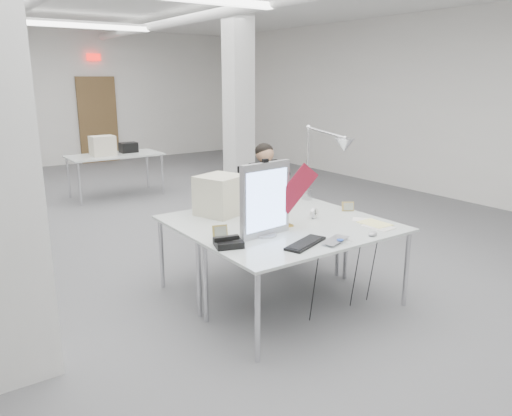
{
  "coord_description": "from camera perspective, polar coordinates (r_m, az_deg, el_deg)",
  "views": [
    {
      "loc": [
        -2.76,
        -5.62,
        2.08
      ],
      "look_at": [
        -0.23,
        -2.0,
        0.92
      ],
      "focal_mm": 35.0,
      "sensor_mm": 36.0,
      "label": 1
    }
  ],
  "objects": [
    {
      "name": "room_shell",
      "position": [
        6.41,
        -9.14,
        11.11
      ],
      "size": [
        10.04,
        14.04,
        3.24
      ],
      "color": "#57585A",
      "rests_on": "ground"
    },
    {
      "name": "desk_main",
      "position": [
        4.38,
        6.27,
        -3.13
      ],
      "size": [
        1.8,
        0.9,
        0.02
      ],
      "primitive_type": "cube",
      "color": "silver",
      "rests_on": "room_shell"
    },
    {
      "name": "desk_second",
      "position": [
        5.06,
        -0.42,
        -0.58
      ],
      "size": [
        1.8,
        0.9,
        0.02
      ],
      "primitive_type": "cube",
      "color": "silver",
      "rests_on": "room_shell"
    },
    {
      "name": "bg_desk_a",
      "position": [
        9.22,
        -15.86,
        5.83
      ],
      "size": [
        1.6,
        0.8,
        0.02
      ],
      "primitive_type": "cube",
      "color": "silver",
      "rests_on": "room_shell"
    },
    {
      "name": "office_chair",
      "position": [
        5.98,
        0.71,
        0.27
      ],
      "size": [
        0.66,
        0.66,
        1.17
      ],
      "primitive_type": null,
      "rotation": [
        0.0,
        0.0,
        0.17
      ],
      "color": "black",
      "rests_on": "room_shell"
    },
    {
      "name": "seated_person",
      "position": [
        5.87,
        1.0,
        3.15
      ],
      "size": [
        0.6,
        0.71,
        0.94
      ],
      "primitive_type": null,
      "rotation": [
        0.0,
        0.0,
        0.17
      ],
      "color": "black",
      "rests_on": "office_chair"
    },
    {
      "name": "monitor",
      "position": [
        4.22,
        1.05,
        0.97
      ],
      "size": [
        0.52,
        0.1,
        0.64
      ],
      "primitive_type": "cube",
      "rotation": [
        0.0,
        0.0,
        0.1
      ],
      "color": "#A4A4A8",
      "rests_on": "desk_main"
    },
    {
      "name": "pennant",
      "position": [
        4.37,
        4.59,
        2.23
      ],
      "size": [
        0.4,
        0.14,
        0.45
      ],
      "primitive_type": "cube",
      "rotation": [
        0.0,
        -0.87,
        -0.31
      ],
      "color": "maroon",
      "rests_on": "monitor"
    },
    {
      "name": "keyboard",
      "position": [
        4.09,
        5.67,
        -4.06
      ],
      "size": [
        0.47,
        0.3,
        0.02
      ],
      "primitive_type": "cube",
      "rotation": [
        0.0,
        0.0,
        0.36
      ],
      "color": "black",
      "rests_on": "desk_main"
    },
    {
      "name": "laptop",
      "position": [
        4.16,
        9.58,
        -3.84
      ],
      "size": [
        0.35,
        0.29,
        0.02
      ],
      "primitive_type": "imported",
      "rotation": [
        0.0,
        0.0,
        0.36
      ],
      "color": "#B3B3B8",
      "rests_on": "desk_main"
    },
    {
      "name": "mouse",
      "position": [
        4.4,
        13.2,
        -2.89
      ],
      "size": [
        0.1,
        0.08,
        0.04
      ],
      "primitive_type": "ellipsoid",
      "rotation": [
        0.0,
        0.0,
        -0.17
      ],
      "color": "#A8A7AC",
      "rests_on": "desk_main"
    },
    {
      "name": "bankers_lamp",
      "position": [
        4.53,
        3.14,
        -0.25
      ],
      "size": [
        0.28,
        0.12,
        0.31
      ],
      "primitive_type": null,
      "rotation": [
        0.0,
        0.0,
        0.02
      ],
      "color": "gold",
      "rests_on": "desk_main"
    },
    {
      "name": "desk_phone",
      "position": [
        4.03,
        -3.16,
        -4.04
      ],
      "size": [
        0.27,
        0.25,
        0.05
      ],
      "primitive_type": "cube",
      "rotation": [
        0.0,
        0.0,
        -0.31
      ],
      "color": "black",
      "rests_on": "desk_main"
    },
    {
      "name": "picture_frame_left",
      "position": [
        4.27,
        -4.14,
        -2.64
      ],
      "size": [
        0.14,
        0.07,
        0.1
      ],
      "primitive_type": "cube",
      "rotation": [
        -0.21,
        0.0,
        -0.28
      ],
      "color": "tan",
      "rests_on": "desk_main"
    },
    {
      "name": "picture_frame_right",
      "position": [
        5.16,
        10.46,
        0.19
      ],
      "size": [
        0.12,
        0.09,
        0.1
      ],
      "primitive_type": "cube",
      "rotation": [
        -0.21,
        0.0,
        -0.57
      ],
      "color": "tan",
      "rests_on": "desk_main"
    },
    {
      "name": "desk_clock",
      "position": [
        4.85,
        6.64,
        -0.6
      ],
      "size": [
        0.11,
        0.06,
        0.1
      ],
      "primitive_type": "cylinder",
      "rotation": [
        1.57,
        0.0,
        0.32
      ],
      "color": "silver",
      "rests_on": "desk_main"
    },
    {
      "name": "paper_stack_a",
      "position": [
        4.68,
        13.79,
        -2.09
      ],
      "size": [
        0.21,
        0.28,
        0.01
      ],
      "primitive_type": "cube",
      "rotation": [
        0.0,
        0.0,
        0.09
      ],
      "color": "silver",
      "rests_on": "desk_main"
    },
    {
      "name": "paper_stack_b",
      "position": [
        4.77,
        13.43,
        -1.74
      ],
      "size": [
        0.21,
        0.28,
        0.01
      ],
      "primitive_type": "cube",
      "rotation": [
        0.0,
        0.0,
        0.02
      ],
      "color": "#F9F195",
      "rests_on": "desk_main"
    },
    {
      "name": "paper_stack_c",
      "position": [
        4.88,
        12.09,
        -1.31
      ],
      "size": [
        0.23,
        0.23,
        0.01
      ],
      "primitive_type": "cube",
      "rotation": [
        0.0,
        0.0,
        -0.82
      ],
      "color": "white",
      "rests_on": "desk_main"
    },
    {
      "name": "beige_monitor",
      "position": [
        4.94,
        -4.08,
        1.49
      ],
      "size": [
        0.52,
        0.51,
        0.39
      ],
      "primitive_type": "cube",
      "rotation": [
        0.0,
        0.0,
        0.35
      ],
      "color": "beige",
      "rests_on": "desk_second"
    },
    {
      "name": "architect_lamp",
      "position": [
        5.32,
        7.7,
        5.29
      ],
      "size": [
        0.39,
        0.76,
        0.93
      ],
      "primitive_type": null,
      "rotation": [
        0.0,
        0.0,
        0.2
      ],
      "color": "silver",
      "rests_on": "desk_second"
    }
  ]
}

